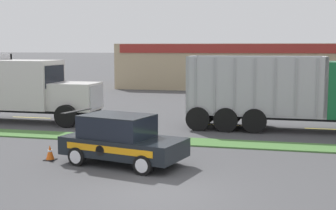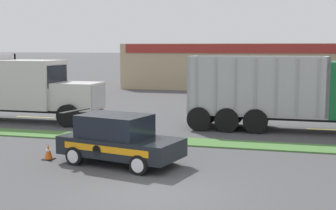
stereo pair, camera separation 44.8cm
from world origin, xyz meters
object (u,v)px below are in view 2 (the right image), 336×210
Objects in this scene: rally_car at (119,139)px; traffic_cone at (48,152)px; dump_truck_trail at (335,96)px; dump_truck_mid at (16,89)px.

rally_car is 2.72m from traffic_cone.
dump_truck_trail is 13.26m from traffic_cone.
dump_truck_mid is 9.89m from traffic_cone.
rally_car is at bearing 1.92° from traffic_cone.
dump_truck_trail is 21.71× the size of traffic_cone.
dump_truck_mid reaches higher than dump_truck_trail.
traffic_cone is at bearing -178.08° from rally_car.
dump_truck_mid is 2.53× the size of rally_car.
traffic_cone is (-2.65, -0.09, -0.60)m from rally_car.
dump_truck_mid is 20.86× the size of traffic_cone.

